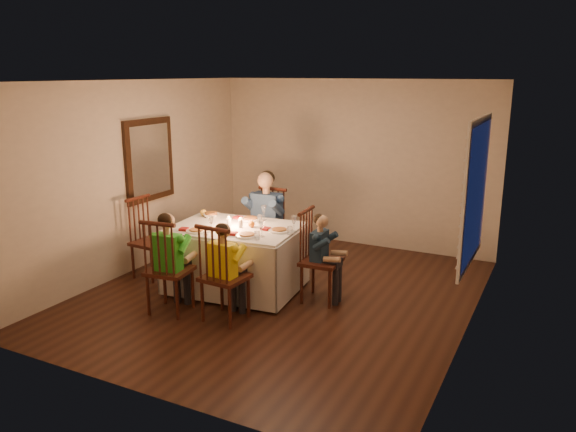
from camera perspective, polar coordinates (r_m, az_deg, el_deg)
The scene contains 26 objects.
ground at distance 7.07m, azimuth -0.84°, elevation -8.00°, with size 5.00×5.00×0.00m, color black.
wall_left at distance 7.97m, azimuth -15.39°, elevation 3.81°, with size 0.02×5.00×2.60m, color #C0B4A4.
wall_right at distance 6.00m, azimuth 18.50°, elevation 0.20°, with size 0.02×5.00×2.60m, color #C0B4A4.
wall_back at distance 8.94m, azimuth 6.63°, elevation 5.34°, with size 4.50×0.02×2.60m, color #C0B4A4.
ceiling at distance 6.54m, azimuth -0.92°, elevation 13.57°, with size 5.00×5.00×0.00m, color white.
dining_table at distance 7.08m, azimuth -5.35°, elevation -2.94°, with size 1.69×1.29×0.80m.
chair_adult at distance 8.03m, azimuth -2.21°, elevation -5.22°, with size 0.46×0.44×1.13m, color #33110E, non-canonical shape.
chair_near_left at distance 6.75m, azimuth -11.72°, elevation -9.44°, with size 0.46×0.44×1.13m, color #33110E, non-canonical shape.
chair_near_right at distance 6.46m, azimuth -6.29°, elevation -10.36°, with size 0.46×0.44×1.13m, color #33110E, non-canonical shape.
chair_end at distance 6.93m, azimuth 3.35°, elevation -8.53°, with size 0.46×0.44×1.13m, color #33110E, non-canonical shape.
chair_extra at distance 7.89m, azimuth -13.54°, elevation -5.98°, with size 0.45×0.43×1.09m, color #33110E, non-canonical shape.
adult at distance 8.03m, azimuth -2.21°, elevation -5.22°, with size 0.53×0.49×1.38m, color #324B7D, non-canonical shape.
child_green at distance 6.75m, azimuth -11.72°, elevation -9.44°, with size 0.42×0.38×1.18m, color green, non-canonical shape.
child_yellow at distance 6.46m, azimuth -6.29°, elevation -10.36°, with size 0.39×0.35×1.13m, color yellow, non-canonical shape.
child_teal at distance 6.93m, azimuth 3.35°, elevation -8.53°, with size 0.36×0.33×1.08m, color #1B2F44, non-canonical shape.
setting_adult at distance 7.32m, azimuth -3.84°, elevation -0.32°, with size 0.26×0.26×0.02m, color white.
setting_green at distance 6.85m, azimuth -9.25°, elevation -1.51°, with size 0.26×0.26×0.02m, color white.
setting_yellow at distance 6.60m, azimuth -4.21°, elevation -1.99°, with size 0.26×0.26×0.02m, color white.
setting_teal at distance 6.78m, azimuth -0.90°, elevation -1.49°, with size 0.26×0.26×0.02m, color white.
candle_left at distance 7.04m, azimuth -6.03°, elevation -0.63°, with size 0.06×0.06×0.10m, color white.
candle_right at distance 6.97m, azimuth -4.85°, elevation -0.76°, with size 0.06×0.06×0.10m, color white.
squash at distance 7.58m, azimuth -8.58°, elevation 0.33°, with size 0.09×0.09×0.09m, color yellow.
orange_fruit at distance 6.97m, azimuth -3.73°, elevation -0.83°, with size 0.08×0.08×0.08m, color orange.
serving_bowl at distance 7.50m, azimuth -7.80°, elevation 0.05°, with size 0.20×0.20×0.05m, color white.
wall_mirror at distance 8.13m, azimuth -13.90°, elevation 5.54°, with size 0.06×0.95×1.15m.
window_blinds at distance 6.06m, azimuth 18.38°, elevation 2.29°, with size 0.07×1.34×1.54m.
Camera 1 is at (3.05, -5.78, 2.70)m, focal length 35.00 mm.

